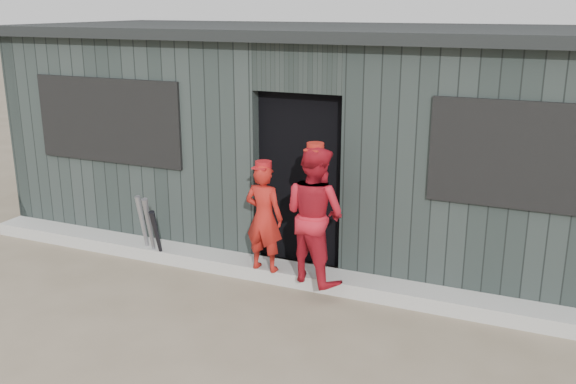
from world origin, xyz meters
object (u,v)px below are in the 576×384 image
at_px(bat_right, 157,237).
at_px(dugout, 342,135).
at_px(player_grey_back, 334,208).
at_px(bat_mid, 150,230).
at_px(player_red_left, 264,218).
at_px(player_red_right, 315,214).
at_px(bat_left, 144,227).

relative_size(bat_right, dugout, 0.08).
bearing_deg(player_grey_back, bat_mid, 0.09).
xyz_separation_m(player_red_left, dugout, (0.22, 1.83, 0.56)).
height_order(bat_right, player_red_left, player_red_left).
relative_size(player_red_right, dugout, 0.17).
relative_size(bat_left, dugout, 0.09).
distance_m(bat_mid, dugout, 2.64).
xyz_separation_m(player_grey_back, dugout, (-0.29, 1.07, 0.62)).
xyz_separation_m(bat_mid, bat_right, (0.10, -0.01, -0.07)).
bearing_deg(dugout, player_grey_back, -74.85).
relative_size(bat_left, player_grey_back, 0.58).
distance_m(bat_mid, bat_right, 0.12).
bearing_deg(bat_left, bat_right, -21.71).
bearing_deg(player_red_left, bat_left, 1.92).
height_order(bat_left, player_red_right, player_red_right).
relative_size(bat_mid, player_red_right, 0.59).
distance_m(player_red_left, player_red_right, 0.59).
distance_m(player_grey_back, dugout, 1.27).
relative_size(player_red_left, player_grey_back, 0.86).
relative_size(bat_left, bat_right, 1.13).
height_order(bat_right, dugout, dugout).
relative_size(bat_mid, player_grey_back, 0.62).
relative_size(bat_right, player_grey_back, 0.52).
bearing_deg(bat_left, player_red_right, -1.99).
bearing_deg(player_grey_back, bat_left, -3.75).
height_order(bat_mid, bat_right, bat_mid).
distance_m(bat_right, player_red_left, 1.37).
height_order(player_red_left, player_red_right, player_red_right).
distance_m(player_red_right, player_grey_back, 0.83).
relative_size(player_red_right, player_grey_back, 1.05).
bearing_deg(dugout, player_red_left, -96.79).
bearing_deg(player_grey_back, player_red_left, 33.35).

